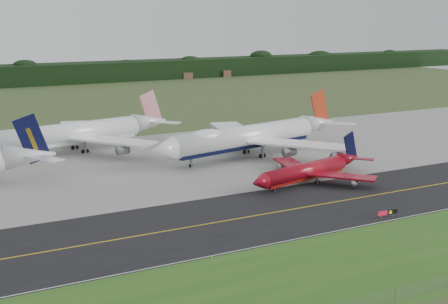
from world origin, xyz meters
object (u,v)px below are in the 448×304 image
taxiway_sign (388,213)px  jet_star_tail (78,133)px  jet_red_737 (310,170)px  jet_ba_747 (250,136)px

taxiway_sign → jet_star_tail: bearing=112.5°
jet_star_tail → jet_red_737: bearing=-56.4°
jet_ba_747 → jet_red_737: bearing=-92.2°
jet_red_737 → taxiway_sign: 31.26m
jet_ba_747 → jet_star_tail: jet_ba_747 is taller
jet_star_tail → jet_ba_747: bearing=-35.8°
jet_red_737 → jet_star_tail: jet_star_tail is taller
jet_star_tail → taxiway_sign: jet_star_tail is taller
jet_red_737 → jet_ba_747: bearing=87.8°
jet_ba_747 → taxiway_sign: bearing=-93.7°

